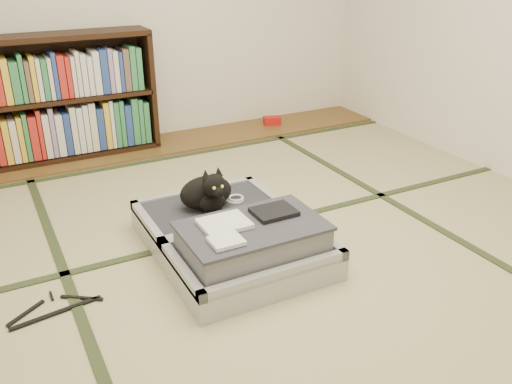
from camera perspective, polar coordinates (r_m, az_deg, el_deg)
name	(u,v)px	position (r m, az deg, el deg)	size (l,w,h in m)	color
floor	(279,263)	(2.82, 2.43, -7.45)	(4.50, 4.50, 0.00)	tan
wood_strip	(156,145)	(4.49, -10.45, 4.85)	(4.00, 0.50, 0.02)	brown
red_item	(272,121)	(4.92, 1.69, 7.53)	(0.15, 0.09, 0.07)	#B8140E
tatami_borders	(237,223)	(3.20, -2.00, -3.23)	(4.00, 4.50, 0.01)	#2D381E
bookcase	(64,100)	(4.30, -19.58, 9.11)	(1.33, 0.30, 0.92)	black
suitcase	(234,237)	(2.83, -2.31, -4.81)	(0.78, 1.04, 0.31)	#A7A8AC
cat	(208,192)	(3.00, -5.08, -0.04)	(0.35, 0.35, 0.28)	black
cable_coil	(235,199)	(3.13, -2.20, -0.73)	(0.11, 0.11, 0.03)	white
hanger	(55,309)	(2.64, -20.36, -11.45)	(0.42, 0.22, 0.01)	black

